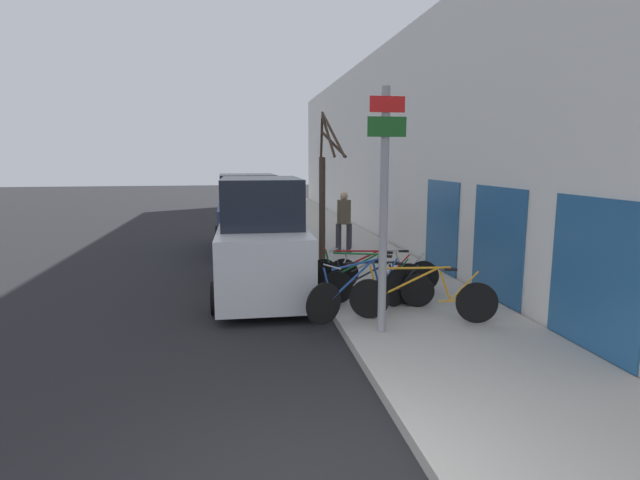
# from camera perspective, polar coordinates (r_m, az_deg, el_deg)

# --- Properties ---
(ground_plane) EXTENTS (80.00, 80.00, 0.00)m
(ground_plane) POSITION_cam_1_polar(r_m,az_deg,el_deg) (14.93, -7.03, -1.67)
(ground_plane) COLOR black
(sidewalk_curb) EXTENTS (3.20, 32.00, 0.15)m
(sidewalk_curb) POSITION_cam_1_polar(r_m,az_deg,el_deg) (17.95, 0.86, 0.49)
(sidewalk_curb) COLOR #ADA89E
(sidewalk_curb) RESTS_ON ground
(building_facade) EXTENTS (0.23, 32.00, 6.50)m
(building_facade) POSITION_cam_1_polar(r_m,az_deg,el_deg) (18.08, 6.49, 10.54)
(building_facade) COLOR silver
(building_facade) RESTS_ON ground
(signpost) EXTENTS (0.58, 0.15, 3.71)m
(signpost) POSITION_cam_1_polar(r_m,az_deg,el_deg) (7.57, 7.32, 3.97)
(signpost) COLOR #939399
(signpost) RESTS_ON sidewalk_curb
(bicycle_0) EXTENTS (2.33, 0.80, 0.94)m
(bicycle_0) POSITION_cam_1_polar(r_m,az_deg,el_deg) (8.49, 11.62, -6.43)
(bicycle_0) COLOR black
(bicycle_0) RESTS_ON sidewalk_curb
(bicycle_1) EXTENTS (2.11, 1.14, 0.96)m
(bicycle_1) POSITION_cam_1_polar(r_m,az_deg,el_deg) (8.64, 4.83, -5.94)
(bicycle_1) COLOR black
(bicycle_1) RESTS_ON sidewalk_curb
(bicycle_2) EXTENTS (1.98, 0.75, 0.84)m
(bicycle_2) POSITION_cam_1_polar(r_m,az_deg,el_deg) (9.24, 6.51, -5.24)
(bicycle_2) COLOR black
(bicycle_2) RESTS_ON sidewalk_curb
(bicycle_3) EXTENTS (1.96, 1.29, 0.93)m
(bicycle_3) POSITION_cam_1_polar(r_m,az_deg,el_deg) (9.58, 5.18, -4.50)
(bicycle_3) COLOR black
(bicycle_3) RESTS_ON sidewalk_curb
(bicycle_4) EXTENTS (2.17, 1.00, 0.88)m
(bicycle_4) POSITION_cam_1_polar(r_m,az_deg,el_deg) (10.10, 5.26, -3.86)
(bicycle_4) COLOR black
(bicycle_4) RESTS_ON sidewalk_curb
(bicycle_5) EXTENTS (2.16, 0.77, 0.86)m
(bicycle_5) POSITION_cam_1_polar(r_m,az_deg,el_deg) (10.35, 7.22, -3.62)
(bicycle_5) COLOR black
(bicycle_5) RESTS_ON sidewalk_curb
(parked_car_0) EXTENTS (2.01, 4.56, 2.44)m
(parked_car_0) POSITION_cam_1_polar(r_m,az_deg,el_deg) (10.51, -6.70, -0.24)
(parked_car_0) COLOR silver
(parked_car_0) RESTS_ON ground
(parked_car_1) EXTENTS (2.10, 4.15, 2.35)m
(parked_car_1) POSITION_cam_1_polar(r_m,az_deg,el_deg) (15.56, -8.25, 2.68)
(parked_car_1) COLOR navy
(parked_car_1) RESTS_ON ground
(pedestrian_near) EXTENTS (0.45, 0.39, 1.75)m
(pedestrian_near) POSITION_cam_1_polar(r_m,az_deg,el_deg) (14.12, 2.76, 2.53)
(pedestrian_near) COLOR #333338
(pedestrian_near) RESTS_ON sidewalk_curb
(street_tree) EXTENTS (0.59, 1.79, 3.85)m
(street_tree) POSITION_cam_1_polar(r_m,az_deg,el_deg) (13.07, 0.43, 5.39)
(street_tree) COLOR #3D2D23
(street_tree) RESTS_ON sidewalk_curb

